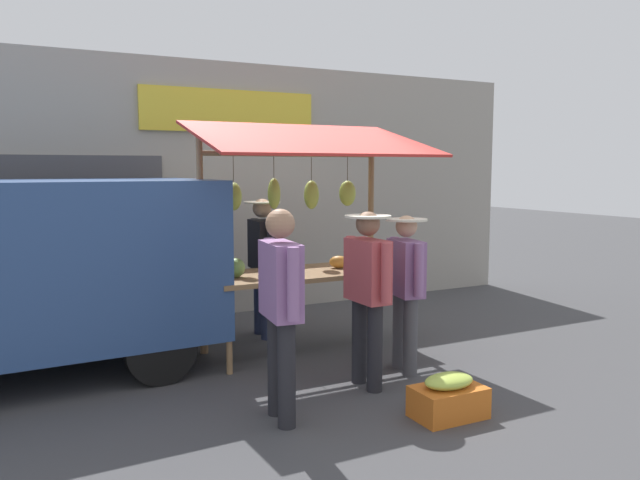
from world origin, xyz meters
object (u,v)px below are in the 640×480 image
Objects in this scene: market_stall at (304,211)px; shopper_with_ponytail at (281,299)px; produce_crate_near at (448,398)px; shopper_in_striped_shirt at (367,285)px; vendor_with_sunhat at (263,256)px; shopper_in_grey_tee at (406,281)px.

shopper_with_ponytail is (1.04, 1.71, -0.56)m from market_stall.
shopper_in_striped_shirt is at bearing -77.56° from produce_crate_near.
vendor_with_sunhat is 2.00m from shopper_in_grey_tee.
shopper_with_ponytail is 1.68m from shopper_in_grey_tee.
shopper_in_striped_shirt is at bearing 121.00° from shopper_in_grey_tee.
market_stall is at bearing -24.66° from shopper_with_ponytail.
shopper_with_ponytail is 1.09× the size of shopper_in_grey_tee.
market_stall reaches higher than produce_crate_near.
vendor_with_sunhat is at bearing -74.64° from market_stall.
shopper_in_striped_shirt is at bearing 8.96° from vendor_with_sunhat.
shopper_with_ponytail is 1.05× the size of shopper_in_striped_shirt.
vendor_with_sunhat is at bearing -12.45° from shopper_with_ponytail.
produce_crate_near is at bearing 173.04° from shopper_in_grey_tee.
shopper_in_striped_shirt reaches higher than produce_crate_near.
shopper_in_striped_shirt is (-0.17, 2.07, -0.02)m from vendor_with_sunhat.
shopper_with_ponytail reaches higher than vendor_with_sunhat.
shopper_in_grey_tee is (-0.73, 1.86, -0.07)m from vendor_with_sunhat.
produce_crate_near is (0.36, 1.13, -0.74)m from shopper_in_grey_tee.
produce_crate_near is at bearing -107.94° from shopper_with_ponytail.
produce_crate_near is (-1.22, 0.56, -0.82)m from shopper_with_ponytail.
produce_crate_near is at bearing 11.39° from vendor_with_sunhat.
vendor_with_sunhat is 3.11m from produce_crate_near.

